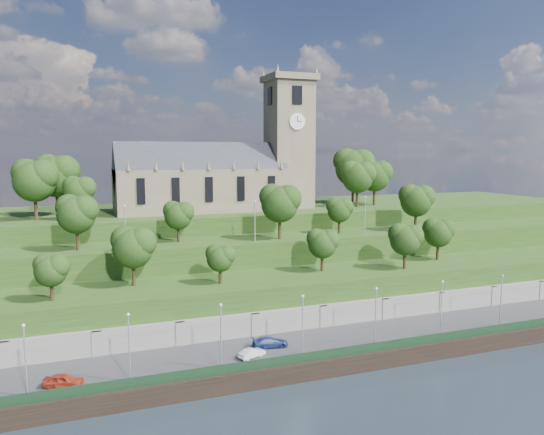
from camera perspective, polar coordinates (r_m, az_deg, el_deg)
name	(u,v)px	position (r m, az deg, el deg)	size (l,w,h in m)	color
ground	(326,378)	(65.10, 5.88, -16.77)	(320.00, 320.00, 0.00)	black
promenade	(306,352)	(69.72, 3.63, -14.19)	(160.00, 12.00, 2.00)	#2D2D30
quay_wall	(327,369)	(64.62, 5.91, -15.90)	(160.00, 0.50, 2.20)	black
fence	(324,355)	(64.59, 5.66, -14.47)	(160.00, 0.10, 1.20)	#16321B
retaining_wall	(288,326)	(74.36, 1.72, -11.56)	(160.00, 2.10, 5.00)	slate
embankment_lower	(273,303)	(79.26, 0.06, -9.23)	(160.00, 12.00, 8.00)	#223C14
embankment_upper	(249,274)	(88.79, -2.44, -6.10)	(160.00, 10.00, 12.00)	#223C14
hilltop	(217,244)	(108.25, -5.90, -2.91)	(160.00, 32.00, 15.00)	#223C14
church	(226,171)	(102.98, -5.02, 5.00)	(38.60, 12.35, 27.60)	brown
trees_lower	(281,243)	(78.12, 0.95, -2.81)	(65.47, 9.16, 8.26)	black
trees_upper	(272,205)	(86.87, -0.02, 1.34)	(63.85, 8.24, 9.10)	black
trees_hilltop	(241,173)	(103.52, -3.37, 4.80)	(72.84, 16.48, 12.02)	black
lamp_posts_promenade	(303,321)	(64.13, 3.31, -11.03)	(60.36, 0.36, 7.52)	#B2B2B7
lamp_posts_upper	(255,217)	(84.22, -1.85, 0.03)	(40.36, 0.36, 6.65)	#B2B2B7
car_left	(64,381)	(61.51, -21.50, -16.00)	(1.64, 4.07, 1.39)	maroon
car_middle	(252,353)	(64.98, -2.20, -14.34)	(1.19, 3.42, 1.13)	silver
car_right	(270,342)	(68.01, -0.21, -13.25)	(1.83, 4.49, 1.30)	navy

